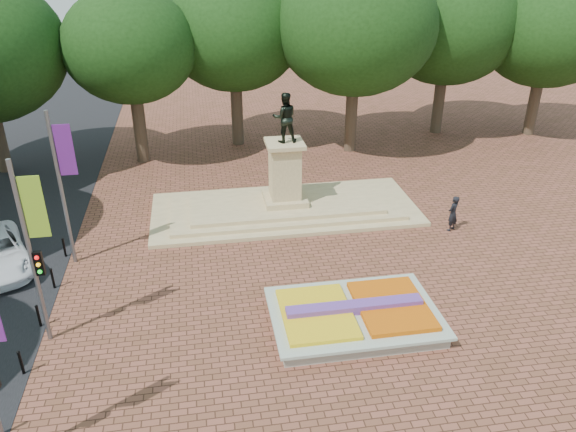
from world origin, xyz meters
name	(u,v)px	position (x,y,z in m)	size (l,w,h in m)	color
ground	(317,296)	(0.00, 0.00, 0.00)	(90.00, 90.00, 0.00)	brown
flower_bed	(355,315)	(1.03, -2.00, 0.38)	(6.30, 4.30, 0.91)	gray
monument	(285,196)	(0.00, 8.00, 0.88)	(14.00, 6.00, 6.40)	tan
tree_row_back	(295,48)	(2.33, 18.00, 6.67)	(44.80, 8.80, 10.43)	#3D2F21
banner_poles	(30,251)	(-10.08, -1.31, 3.88)	(0.88, 11.17, 7.00)	slate
bollard_row	(30,337)	(-10.70, -1.50, 0.53)	(0.12, 13.12, 0.98)	black
pedestrian	(453,213)	(7.84, 4.50, 0.92)	(0.67, 0.44, 1.84)	black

